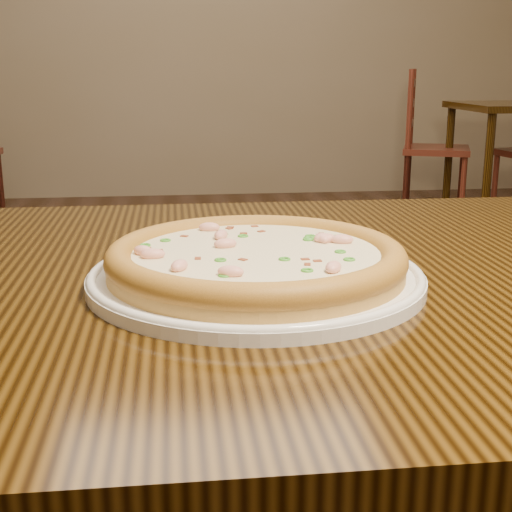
{
  "coord_description": "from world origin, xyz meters",
  "views": [
    {
      "loc": [
        -0.22,
        -0.99,
        0.96
      ],
      "look_at": [
        -0.14,
        -0.3,
        0.78
      ],
      "focal_mm": 50.0,
      "sensor_mm": 36.0,
      "label": 1
    }
  ],
  "objects": [
    {
      "name": "chair_c",
      "position": [
        1.47,
        3.6,
        0.44
      ],
      "size": [
        0.54,
        0.54,
        0.95
      ],
      "color": "#4F2416",
      "rests_on": "ground"
    },
    {
      "name": "pizza",
      "position": [
        -0.14,
        -0.3,
        0.78
      ],
      "size": [
        0.3,
        0.3,
        0.03
      ],
      "color": "#BC8F3D",
      "rests_on": "plate"
    },
    {
      "name": "hero_table",
      "position": [
        -0.02,
        -0.25,
        0.65
      ],
      "size": [
        1.2,
        0.8,
        0.75
      ],
      "color": "black",
      "rests_on": "ground"
    },
    {
      "name": "plate",
      "position": [
        -0.14,
        -0.3,
        0.76
      ],
      "size": [
        0.34,
        0.34,
        0.02
      ],
      "color": "white",
      "rests_on": "hero_table"
    }
  ]
}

